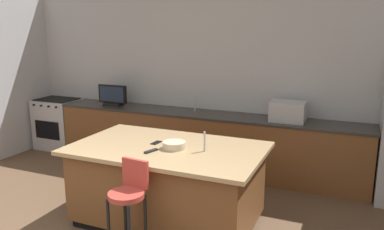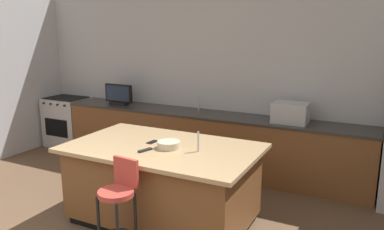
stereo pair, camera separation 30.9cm
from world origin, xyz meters
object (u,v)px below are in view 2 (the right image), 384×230
object	(u,v)px
fruit_bowl	(169,145)
microwave	(291,113)
tv_monitor	(119,95)
cell_phone	(152,142)
kitchen_island	(163,183)
range_oven	(68,122)
bar_stool_center	(119,201)
tv_remote	(145,150)

from	to	relation	value
fruit_bowl	microwave	bearing A→B (deg)	62.78
tv_monitor	cell_phone	size ratio (longest dim) A/B	3.54
kitchen_island	fruit_bowl	bearing A→B (deg)	-18.68
range_oven	tv_monitor	xyz separation A→B (m)	(1.26, -0.05, 0.61)
microwave	fruit_bowl	world-z (taller)	microwave
kitchen_island	cell_phone	size ratio (longest dim) A/B	14.24
kitchen_island	cell_phone	world-z (taller)	cell_phone
tv_monitor	cell_phone	xyz separation A→B (m)	(1.72, -1.64, -0.16)
microwave	range_oven	bearing A→B (deg)	-179.98
kitchen_island	cell_phone	bearing A→B (deg)	159.01
kitchen_island	range_oven	size ratio (longest dim) A/B	2.29
kitchen_island	bar_stool_center	xyz separation A→B (m)	(0.00, -0.82, 0.13)
tv_remote	cell_phone	bearing A→B (deg)	127.20
cell_phone	tv_remote	xyz separation A→B (m)	(0.10, -0.31, 0.01)
fruit_bowl	cell_phone	distance (m)	0.30
microwave	bar_stool_center	distance (m)	2.81
fruit_bowl	kitchen_island	bearing A→B (deg)	161.32
range_oven	fruit_bowl	xyz separation A→B (m)	(3.26, -1.79, 0.49)
fruit_bowl	tv_remote	xyz separation A→B (m)	(-0.17, -0.20, -0.03)
microwave	fruit_bowl	size ratio (longest dim) A/B	1.89
cell_phone	tv_remote	bearing A→B (deg)	-66.59
microwave	fruit_bowl	bearing A→B (deg)	-117.22
tv_monitor	fruit_bowl	distance (m)	2.65
kitchen_island	fruit_bowl	xyz separation A→B (m)	(0.10, -0.03, 0.49)
kitchen_island	tv_remote	xyz separation A→B (m)	(-0.07, -0.24, 0.46)
bar_stool_center	range_oven	bearing A→B (deg)	146.76
kitchen_island	bar_stool_center	distance (m)	0.83
range_oven	tv_remote	bearing A→B (deg)	-32.88
fruit_bowl	cell_phone	world-z (taller)	fruit_bowl
microwave	bar_stool_center	size ratio (longest dim) A/B	0.48
tv_remote	microwave	bearing A→B (deg)	79.60
kitchen_island	tv_remote	world-z (taller)	tv_remote
range_oven	tv_monitor	bearing A→B (deg)	-2.30
microwave	tv_monitor	bearing A→B (deg)	-178.98
kitchen_island	tv_remote	distance (m)	0.52
microwave	tv_remote	xyz separation A→B (m)	(-1.10, -2.00, -0.13)
range_oven	tv_remote	xyz separation A→B (m)	(3.09, -1.99, 0.46)
microwave	cell_phone	size ratio (longest dim) A/B	3.20
range_oven	tv_monitor	world-z (taller)	tv_monitor
fruit_bowl	tv_remote	world-z (taller)	fruit_bowl
microwave	tv_remote	bearing A→B (deg)	-118.78
bar_stool_center	fruit_bowl	distance (m)	0.87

